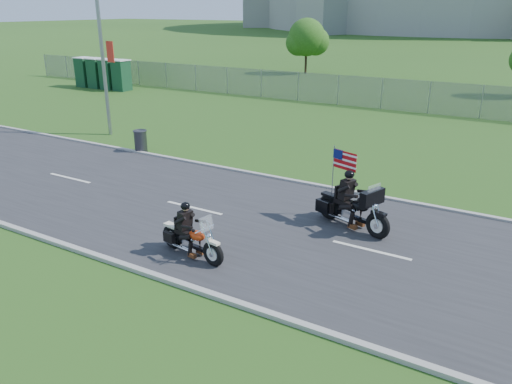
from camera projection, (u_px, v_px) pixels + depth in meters
The scene contains 14 objects.
ground at pixel (246, 221), 15.46m from camera, with size 420.00×420.00×0.00m, color #254816.
road at pixel (246, 221), 15.46m from camera, with size 120.00×8.00×0.04m, color #28282B.
curb_north at pixel (302, 183), 18.71m from camera, with size 120.00×0.18×0.12m, color #9E9B93.
curb_south at pixel (159, 277), 12.18m from camera, with size 120.00×0.18×0.12m, color #9E9B93.
fence at pixel (338, 90), 33.64m from camera, with size 60.00×0.03×2.00m, color gray.
streetlight at pixel (103, 20), 24.23m from camera, with size 0.90×2.46×10.00m.
porta_toilet_a at pixel (121, 76), 39.27m from camera, with size 1.10×1.10×2.30m, color #143F23.
porta_toilet_b at pixel (109, 75), 39.94m from camera, with size 1.10×1.10×2.30m, color #143F23.
porta_toilet_c at pixel (96, 74), 40.60m from camera, with size 1.10×1.10×2.30m, color #143F23.
porta_toilet_d at pixel (84, 73), 41.27m from camera, with size 1.10×1.10×2.30m, color #143F23.
tree_fence_mid at pixel (307, 39), 48.44m from camera, with size 3.96×3.69×5.30m.
motorcycle_lead at pixel (191, 240), 13.13m from camera, with size 2.26×0.79×1.52m.
motorcycle_follow at pixel (353, 209), 14.79m from camera, with size 2.57×1.29×2.22m.
trash_can at pixel (141, 142), 22.71m from camera, with size 0.57×0.57×0.99m, color #38383D.
Camera 1 is at (7.48, -12.05, 6.25)m, focal length 35.00 mm.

